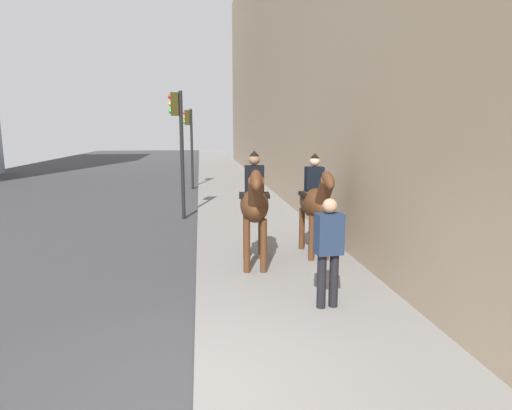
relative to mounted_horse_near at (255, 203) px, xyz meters
name	(u,v)px	position (x,y,z in m)	size (l,w,h in m)	color
sidewalk_slab	(350,389)	(-4.17, -0.51, -1.34)	(120.00, 3.34, 0.12)	slate
mounted_horse_near	(255,203)	(0.00, 0.00, 0.00)	(2.15, 0.70, 2.31)	#4C2B16
mounted_horse_far	(315,201)	(0.62, -1.40, -0.08)	(2.15, 0.60, 2.21)	#4C2B16
pedestrian_greeting	(329,246)	(-2.15, -0.86, -0.31)	(0.30, 0.42, 1.70)	black
traffic_light_near_curb	(179,135)	(5.53, 1.69, 1.28)	(0.20, 0.44, 4.02)	black
traffic_light_far_curb	(190,136)	(12.74, 1.51, 1.16)	(0.20, 0.44, 3.83)	black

